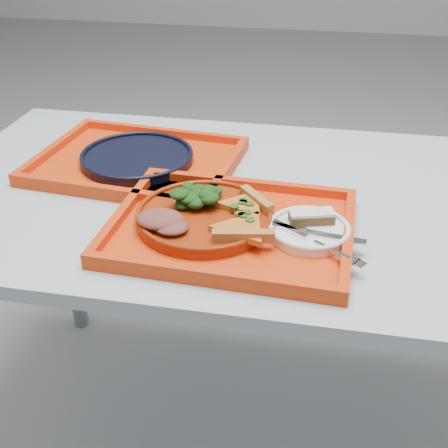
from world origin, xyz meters
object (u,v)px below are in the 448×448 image
at_px(dinner_plate, 204,218).
at_px(dessert_bar, 312,217).
at_px(tray_far, 138,164).
at_px(tray_main, 232,230).
at_px(navy_plate, 137,158).

height_order(dinner_plate, dessert_bar, dessert_bar).
bearing_deg(tray_far, dessert_bar, -22.72).
distance_m(dinner_plate, dessert_bar, 0.20).
relative_size(tray_main, dessert_bar, 5.06).
distance_m(tray_main, tray_far, 0.36).
xyz_separation_m(tray_main, dessert_bar, (0.15, 0.02, 0.03)).
height_order(tray_far, navy_plate, navy_plate).
bearing_deg(navy_plate, tray_main, -42.67).
bearing_deg(dessert_bar, navy_plate, 135.45).
distance_m(tray_far, dinner_plate, 0.32).
distance_m(tray_main, dinner_plate, 0.06).
bearing_deg(navy_plate, tray_far, 0.00).
height_order(navy_plate, dessert_bar, dessert_bar).
xyz_separation_m(navy_plate, dessert_bar, (0.41, -0.22, 0.02)).
bearing_deg(dessert_bar, tray_main, 172.93).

